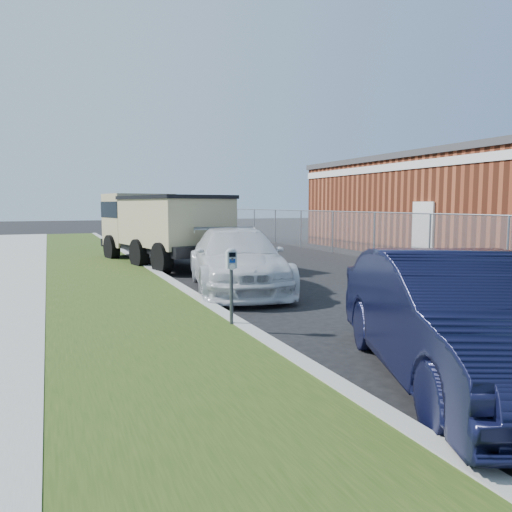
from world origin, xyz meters
name	(u,v)px	position (x,y,z in m)	size (l,w,h in m)	color
ground	(336,306)	(0.00, 0.00, 0.00)	(120.00, 120.00, 0.00)	black
streetside	(47,305)	(-5.57, 2.00, 0.07)	(6.12, 50.00, 0.15)	gray
chainlink_fence	(374,226)	(6.00, 7.00, 1.26)	(0.06, 30.06, 30.00)	slate
brick_building	(474,204)	(12.00, 8.00, 2.13)	(9.20, 14.20, 4.17)	maroon
parking_meter	(231,270)	(-2.74, -1.17, 1.04)	(0.18, 0.12, 1.27)	#3F4247
white_wagon	(235,259)	(-1.25, 2.69, 0.75)	(2.10, 5.17, 1.50)	silver
navy_sedan	(455,319)	(-1.16, -4.45, 0.77)	(1.63, 4.69, 1.54)	black
dump_truck	(160,224)	(-1.86, 8.63, 1.40)	(3.69, 6.72, 2.49)	black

